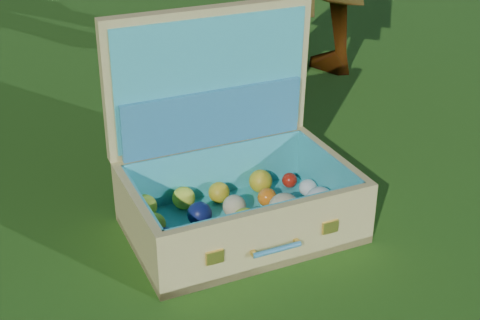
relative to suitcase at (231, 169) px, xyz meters
The scene contains 2 objects.
ground 0.25m from the suitcase, 153.46° to the left, with size 60.00×60.00×0.00m, color #215114.
suitcase is the anchor object (origin of this frame).
Camera 1 is at (0.17, -1.61, 0.96)m, focal length 50.00 mm.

